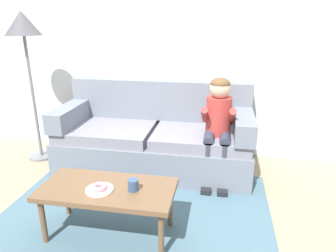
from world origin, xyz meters
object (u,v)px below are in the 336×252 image
Objects in this scene: person_child at (218,121)px; mug at (133,185)px; couch at (155,138)px; floor_lamp at (24,35)px; toy_controller at (72,191)px; coffee_table at (108,193)px; donut at (99,187)px.

person_child is 1.24m from mug.
floor_lamp is (-1.47, -0.02, 1.13)m from couch.
toy_controller is at bearing -132.74° from couch.
couch is at bearing 0.80° from floor_lamp.
couch is at bearing 163.49° from person_child.
coffee_table is at bearing -42.27° from floor_lamp.
person_child is 4.87× the size of toy_controller.
coffee_table is 8.65× the size of donut.
donut is at bearing -125.41° from coffee_table.
floor_lamp is at bearing 137.73° from coffee_table.
donut is 0.53× the size of toy_controller.
coffee_table is (-0.09, -1.27, 0.03)m from couch.
toy_controller is (-1.41, -0.54, -0.65)m from person_child.
couch is 0.81m from person_child.
person_child is at bearing -16.51° from couch.
toy_controller is (-0.81, 0.53, -0.45)m from mug.
couch is 1.95× the size of person_child.
couch reaches higher than toy_controller.
coffee_table is at bearing -7.76° from toy_controller.
coffee_table is at bearing -127.10° from person_child.
donut reaches higher than toy_controller.
floor_lamp is at bearing -179.20° from couch.
toy_controller is at bearing 134.30° from donut.
donut is 1.33× the size of mug.
person_child reaches higher than toy_controller.
donut is (-0.84, -1.12, -0.21)m from person_child.
floor_lamp reaches higher than mug.
person_child is at bearing 60.99° from mug.
couch is 2.07× the size of coffee_table.
mug is at bearing 10.91° from donut.
coffee_table is at bearing 177.94° from mug.
person_child is 9.18× the size of donut.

